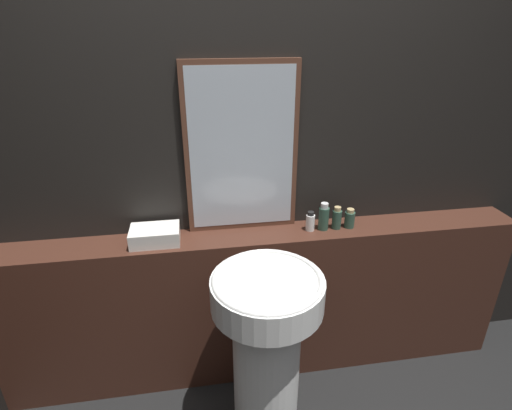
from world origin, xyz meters
name	(u,v)px	position (x,y,z in m)	size (l,w,h in m)	color
wall_back	(259,162)	(0.00, 1.31, 1.25)	(8.00, 0.06, 2.50)	black
vanity_counter	(263,304)	(0.00, 1.17, 0.45)	(2.80, 0.22, 0.91)	#422319
pedestal_sink	(267,347)	(-0.06, 0.75, 0.55)	(0.49, 0.49, 0.93)	white
mirror	(242,150)	(-0.09, 1.26, 1.33)	(0.56, 0.03, 0.85)	#563323
towel_stack	(155,235)	(-0.54, 1.17, 0.95)	(0.24, 0.16, 0.08)	silver
shampoo_bottle	(310,222)	(0.25, 1.17, 0.96)	(0.05, 0.05, 0.11)	white
conditioner_bottle	(324,217)	(0.32, 1.17, 0.98)	(0.05, 0.05, 0.15)	#2D4C3D
lotion_bottle	(337,218)	(0.39, 1.17, 0.96)	(0.05, 0.05, 0.12)	#2D4C3D
body_wash_bottle	(350,219)	(0.46, 1.17, 0.96)	(0.05, 0.05, 0.11)	#2D4C3D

